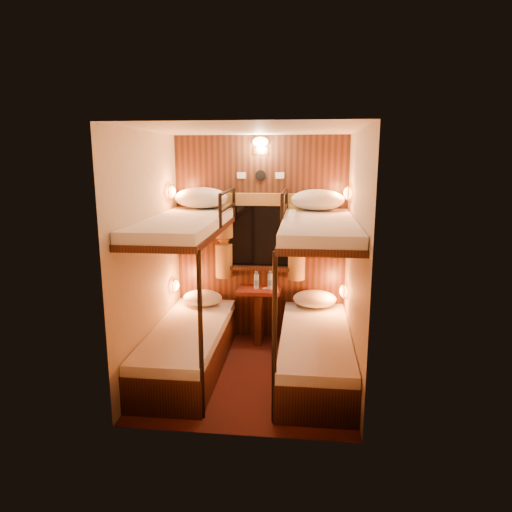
# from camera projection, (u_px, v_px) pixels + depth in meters

# --- Properties ---
(floor) EXTENTS (2.10, 2.10, 0.00)m
(floor) POSITION_uv_depth(u_px,v_px,m) (250.00, 374.00, 4.63)
(floor) COLOR #39110F
(floor) RESTS_ON ground
(ceiling) EXTENTS (2.10, 2.10, 0.00)m
(ceiling) POSITION_uv_depth(u_px,v_px,m) (249.00, 129.00, 4.12)
(ceiling) COLOR silver
(ceiling) RESTS_ON wall_back
(wall_back) EXTENTS (2.40, 0.00, 2.40)m
(wall_back) POSITION_uv_depth(u_px,v_px,m) (261.00, 239.00, 5.40)
(wall_back) COLOR #C6B293
(wall_back) RESTS_ON floor
(wall_front) EXTENTS (2.40, 0.00, 2.40)m
(wall_front) POSITION_uv_depth(u_px,v_px,m) (232.00, 290.00, 3.36)
(wall_front) COLOR #C6B293
(wall_front) RESTS_ON floor
(wall_left) EXTENTS (0.00, 2.40, 2.40)m
(wall_left) POSITION_uv_depth(u_px,v_px,m) (149.00, 256.00, 4.48)
(wall_left) COLOR #C6B293
(wall_left) RESTS_ON floor
(wall_right) EXTENTS (0.00, 2.40, 2.40)m
(wall_right) POSITION_uv_depth(u_px,v_px,m) (356.00, 261.00, 4.27)
(wall_right) COLOR #C6B293
(wall_right) RESTS_ON floor
(back_panel) EXTENTS (2.00, 0.03, 2.40)m
(back_panel) POSITION_uv_depth(u_px,v_px,m) (261.00, 240.00, 5.38)
(back_panel) COLOR black
(back_panel) RESTS_ON floor
(bunk_left) EXTENTS (0.72, 1.90, 1.82)m
(bunk_left) POSITION_uv_depth(u_px,v_px,m) (188.00, 317.00, 4.65)
(bunk_left) COLOR black
(bunk_left) RESTS_ON floor
(bunk_right) EXTENTS (0.72, 1.90, 1.82)m
(bunk_right) POSITION_uv_depth(u_px,v_px,m) (316.00, 322.00, 4.51)
(bunk_right) COLOR black
(bunk_right) RESTS_ON floor
(window) EXTENTS (1.00, 0.12, 0.79)m
(window) POSITION_uv_depth(u_px,v_px,m) (260.00, 242.00, 5.36)
(window) COLOR black
(window) RESTS_ON back_panel
(curtains) EXTENTS (1.10, 0.22, 1.00)m
(curtains) POSITION_uv_depth(u_px,v_px,m) (260.00, 235.00, 5.31)
(curtains) COLOR olive
(curtains) RESTS_ON back_panel
(back_fixtures) EXTENTS (0.54, 0.09, 0.48)m
(back_fixtures) POSITION_uv_depth(u_px,v_px,m) (260.00, 149.00, 5.13)
(back_fixtures) COLOR black
(back_fixtures) RESTS_ON back_panel
(reading_lamps) EXTENTS (2.00, 0.20, 1.25)m
(reading_lamps) POSITION_uv_depth(u_px,v_px,m) (258.00, 241.00, 5.05)
(reading_lamps) COLOR orange
(reading_lamps) RESTS_ON wall_left
(table) EXTENTS (0.50, 0.34, 0.66)m
(table) POSITION_uv_depth(u_px,v_px,m) (259.00, 308.00, 5.37)
(table) COLOR #562213
(table) RESTS_ON floor
(bottle_left) EXTENTS (0.06, 0.06, 0.21)m
(bottle_left) POSITION_uv_depth(u_px,v_px,m) (256.00, 282.00, 5.29)
(bottle_left) COLOR #99BFE5
(bottle_left) RESTS_ON table
(bottle_right) EXTENTS (0.06, 0.06, 0.22)m
(bottle_right) POSITION_uv_depth(u_px,v_px,m) (270.00, 281.00, 5.28)
(bottle_right) COLOR #99BFE5
(bottle_right) RESTS_ON table
(sachet_a) EXTENTS (0.09, 0.07, 0.01)m
(sachet_a) POSITION_uv_depth(u_px,v_px,m) (267.00, 288.00, 5.34)
(sachet_a) COLOR silver
(sachet_a) RESTS_ON table
(sachet_b) EXTENTS (0.09, 0.09, 0.01)m
(sachet_b) POSITION_uv_depth(u_px,v_px,m) (266.00, 289.00, 5.32)
(sachet_b) COLOR silver
(sachet_b) RESTS_ON table
(pillow_lower_left) EXTENTS (0.46, 0.33, 0.18)m
(pillow_lower_left) POSITION_uv_depth(u_px,v_px,m) (203.00, 298.00, 5.32)
(pillow_lower_left) COLOR silver
(pillow_lower_left) RESTS_ON bunk_left
(pillow_lower_right) EXTENTS (0.50, 0.36, 0.20)m
(pillow_lower_right) POSITION_uv_depth(u_px,v_px,m) (315.00, 299.00, 5.26)
(pillow_lower_right) COLOR silver
(pillow_lower_right) RESTS_ON bunk_right
(pillow_upper_left) EXTENTS (0.60, 0.43, 0.24)m
(pillow_upper_left) POSITION_uv_depth(u_px,v_px,m) (201.00, 198.00, 5.13)
(pillow_upper_left) COLOR silver
(pillow_upper_left) RESTS_ON bunk_left
(pillow_upper_right) EXTENTS (0.58, 0.41, 0.23)m
(pillow_upper_right) POSITION_uv_depth(u_px,v_px,m) (318.00, 200.00, 4.94)
(pillow_upper_right) COLOR silver
(pillow_upper_right) RESTS_ON bunk_right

